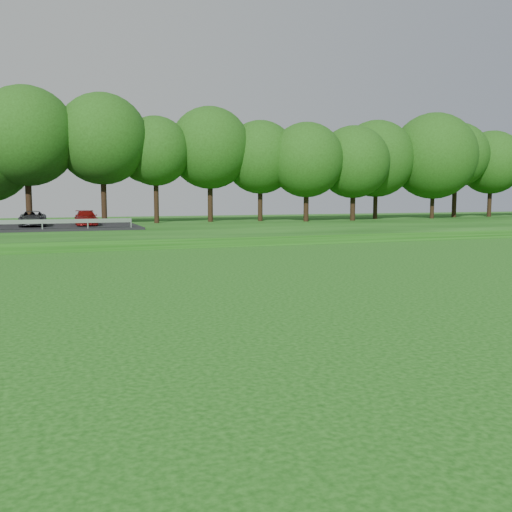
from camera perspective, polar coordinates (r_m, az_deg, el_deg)
name	(u,v)px	position (r m, az deg, el deg)	size (l,w,h in m)	color
berm	(267,227)	(52.41, 1.10, 2.95)	(130.00, 30.00, 0.60)	#113E0B
walking_path	(340,242)	(39.72, 8.39, 1.42)	(130.00, 1.60, 0.04)	gray
treeline	(252,144)	(56.28, -0.38, 11.12)	(104.00, 7.00, 15.00)	#1C420F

